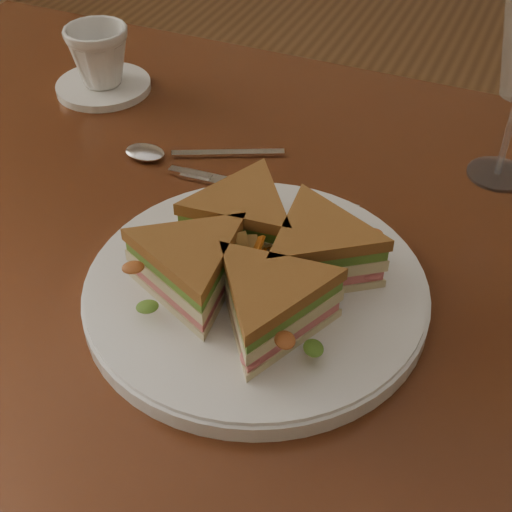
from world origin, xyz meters
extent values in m
cube|color=#3A1A0D|center=(0.00, 0.00, 0.73)|extent=(1.20, 0.80, 0.04)
cylinder|color=#351A0F|center=(-0.54, 0.34, 0.35)|extent=(0.06, 0.06, 0.71)
cylinder|color=white|center=(0.05, -0.07, 0.76)|extent=(0.31, 0.31, 0.02)
cube|color=silver|center=(-0.07, 0.13, 0.75)|extent=(0.12, 0.06, 0.00)
ellipsoid|color=silver|center=(-0.16, 0.09, 0.76)|extent=(0.05, 0.03, 0.01)
cube|color=silver|center=(0.00, 0.08, 0.75)|extent=(0.20, 0.03, 0.00)
cube|color=silver|center=(-0.09, 0.08, 0.75)|extent=(0.05, 0.01, 0.00)
cylinder|color=white|center=(0.22, 0.21, 0.75)|extent=(0.07, 0.07, 0.00)
cylinder|color=white|center=(0.22, 0.21, 0.80)|extent=(0.01, 0.01, 0.10)
cylinder|color=white|center=(-0.29, 0.21, 0.76)|extent=(0.12, 0.12, 0.01)
imported|color=white|center=(-0.29, 0.21, 0.80)|extent=(0.10, 0.10, 0.08)
camera|label=1|loc=(0.23, -0.49, 1.21)|focal=50.00mm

